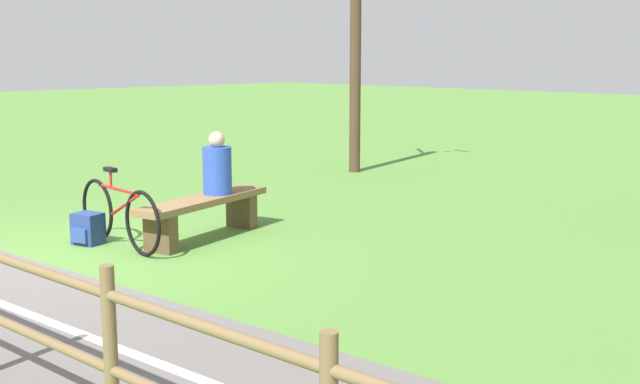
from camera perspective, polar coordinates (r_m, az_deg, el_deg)
name	(u,v)px	position (r m, az deg, el deg)	size (l,w,h in m)	color
ground_plane	(71,257)	(9.13, -17.57, -4.54)	(80.00, 80.00, 0.00)	#548438
bench	(204,210)	(9.59, -8.43, -1.27)	(2.08, 0.92, 0.51)	brown
person_seated	(217,167)	(9.73, -7.45, 1.77)	(0.43, 0.43, 0.77)	#2847B7
bicycle	(119,214)	(9.36, -14.35, -1.58)	(0.14, 1.82, 0.92)	black
backpack	(88,229)	(9.66, -16.47, -2.58)	(0.36, 0.39, 0.37)	navy
fence_roadside	(110,344)	(4.55, -14.95, -10.56)	(0.97, 12.66, 1.08)	brown
tree_mid_field	(356,45)	(14.90, 2.63, 10.58)	(1.34, 1.33, 5.24)	#473323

